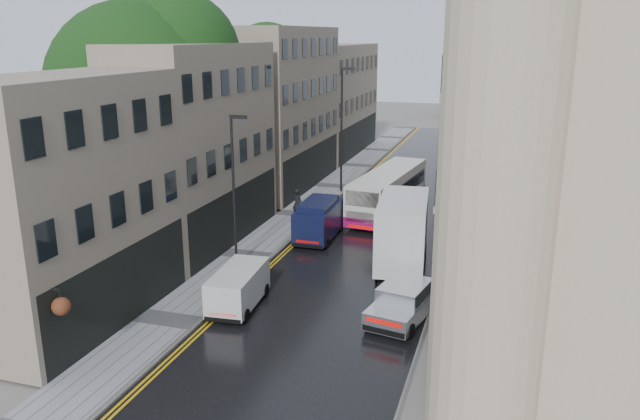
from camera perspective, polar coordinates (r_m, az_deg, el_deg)
The scene contains 15 objects.
road at distance 39.88m, azimuth 5.96°, elevation -1.17°, with size 9.00×85.00×0.02m, color black.
left_sidewalk at distance 41.32m, azimuth -2.01°, elevation -0.41°, with size 2.70×85.00×0.12m, color gray.
right_sidewalk at distance 39.25m, azimuth 13.72°, elevation -1.75°, with size 1.80×85.00×0.12m, color slate.
old_shop_row at distance 43.66m, azimuth -5.52°, elevation 8.37°, with size 4.50×56.00×12.00m, color gray, non-canonical shape.
modern_block at distance 36.39m, azimuth 22.04°, elevation 7.42°, with size 8.00×40.00×14.00m, color tan, non-canonical shape.
tree_near at distance 36.17m, azimuth -16.22°, elevation 7.80°, with size 10.56×10.56×13.89m, color black, non-canonical shape.
tree_far at distance 47.45m, azimuth -7.23°, elevation 9.19°, with size 9.24×9.24×12.46m, color black, non-canonical shape.
cream_bus at distance 39.57m, azimuth 3.49°, elevation 0.90°, with size 2.35×10.35×2.82m, color silver, non-canonical shape.
white_lorry at distance 29.79m, azimuth 5.39°, elevation -3.05°, with size 2.26×7.54×3.96m, color silver, non-canonical shape.
silver_hatchback at distance 25.57m, azimuth 4.59°, elevation -9.16°, with size 1.87×4.28×1.60m, color silver, non-canonical shape.
white_van at distance 26.74m, azimuth -10.06°, elevation -8.01°, with size 1.68×3.91×1.77m, color silver, non-canonical shape.
navy_van at distance 35.12m, azimuth -2.18°, elevation -1.37°, with size 1.90×4.74×2.42m, color #0E1333, non-canonical shape.
pedestrian at distance 39.99m, azimuth -2.09°, elevation 0.59°, with size 0.72×0.47×1.96m, color black.
lamp_post_near at distance 31.16m, azimuth -7.89°, elevation 1.50°, with size 0.87×0.19×7.70m, color black, non-canonical shape.
lamp_post_far at distance 46.30m, azimuth 1.97°, elevation 7.22°, with size 1.03×0.23×9.13m, color black, non-canonical shape.
Camera 1 is at (7.21, -9.97, 11.59)m, focal length 35.00 mm.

